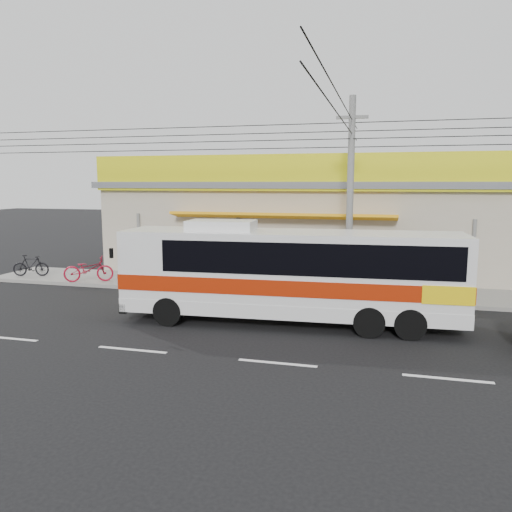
# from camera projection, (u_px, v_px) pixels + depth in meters

# --- Properties ---
(ground) EXTENTS (120.00, 120.00, 0.00)m
(ground) POSITION_uv_depth(u_px,v_px,m) (295.00, 334.00, 14.84)
(ground) COLOR black
(ground) RESTS_ON ground
(sidewalk) EXTENTS (30.00, 3.20, 0.15)m
(sidewalk) POSITION_uv_depth(u_px,v_px,m) (321.00, 290.00, 20.58)
(sidewalk) COLOR gray
(sidewalk) RESTS_ON ground
(lane_markings) EXTENTS (50.00, 0.12, 0.01)m
(lane_markings) POSITION_uv_depth(u_px,v_px,m) (277.00, 363.00, 12.45)
(lane_markings) COLOR silver
(lane_markings) RESTS_ON ground
(storefront_building) EXTENTS (22.60, 9.20, 5.70)m
(storefront_building) POSITION_uv_depth(u_px,v_px,m) (335.00, 225.00, 25.55)
(storefront_building) COLOR #AA9F89
(storefront_building) RESTS_ON ground
(coach_bus) EXTENTS (10.74, 2.86, 3.27)m
(coach_bus) POSITION_uv_depth(u_px,v_px,m) (295.00, 270.00, 15.69)
(coach_bus) COLOR silver
(coach_bus) RESTS_ON ground
(motorbike_red) EXTENTS (2.23, 1.54, 1.11)m
(motorbike_red) POSITION_uv_depth(u_px,v_px,m) (88.00, 269.00, 21.85)
(motorbike_red) COLOR maroon
(motorbike_red) RESTS_ON sidewalk
(motorbike_dark) EXTENTS (1.73, 0.91, 1.00)m
(motorbike_dark) POSITION_uv_depth(u_px,v_px,m) (31.00, 265.00, 23.15)
(motorbike_dark) COLOR black
(motorbike_dark) RESTS_ON sidewalk
(utility_pole) EXTENTS (34.00, 14.00, 7.50)m
(utility_pole) POSITION_uv_depth(u_px,v_px,m) (352.00, 134.00, 17.65)
(utility_pole) COLOR #5F5F5D
(utility_pole) RESTS_ON ground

